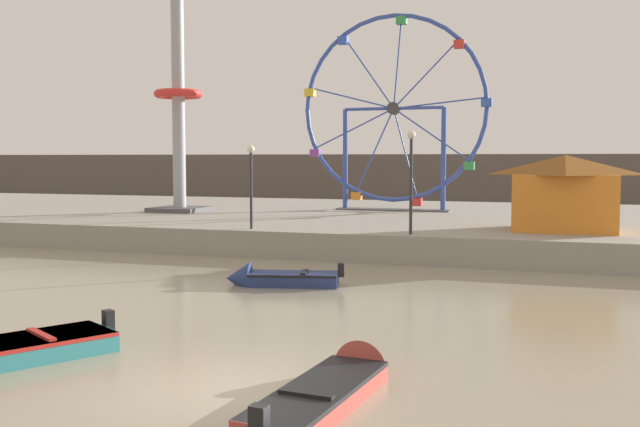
# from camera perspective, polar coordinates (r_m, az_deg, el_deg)

# --- Properties ---
(ground_plane) EXTENTS (240.00, 240.00, 0.00)m
(ground_plane) POSITION_cam_1_polar(r_m,az_deg,el_deg) (13.32, -7.28, -13.39)
(ground_plane) COLOR gray
(quay_promenade) EXTENTS (110.00, 23.09, 1.10)m
(quay_promenade) POSITION_cam_1_polar(r_m,az_deg,el_deg) (39.15, 10.27, -0.86)
(quay_promenade) COLOR gray
(quay_promenade) RESTS_ON ground_plane
(distant_town_skyline) EXTENTS (140.00, 3.00, 4.40)m
(distant_town_skyline) POSITION_cam_1_polar(r_m,az_deg,el_deg) (66.23, 13.69, 2.61)
(distant_town_skyline) COLOR #564C47
(distant_town_skyline) RESTS_ON ground_plane
(motorboat_faded_red) EXTENTS (1.51, 5.04, 1.03)m
(motorboat_faded_red) POSITION_cam_1_polar(r_m,az_deg,el_deg) (12.92, 1.50, -12.98)
(motorboat_faded_red) COLOR #B24238
(motorboat_faded_red) RESTS_ON ground_plane
(motorboat_navy_blue) EXTENTS (3.83, 1.92, 1.07)m
(motorboat_navy_blue) POSITION_cam_1_polar(r_m,az_deg,el_deg) (23.44, -3.59, -5.05)
(motorboat_navy_blue) COLOR navy
(motorboat_navy_blue) RESTS_ON ground_plane
(ferris_wheel_blue_frame) EXTENTS (10.61, 1.20, 10.96)m
(ferris_wheel_blue_frame) POSITION_cam_1_polar(r_m,az_deg,el_deg) (41.48, 5.76, 7.85)
(ferris_wheel_blue_frame) COLOR #334CA8
(ferris_wheel_blue_frame) RESTS_ON quay_promenade
(drop_tower_steel_tower) EXTENTS (2.80, 2.80, 16.68)m
(drop_tower_steel_tower) POSITION_cam_1_polar(r_m,az_deg,el_deg) (41.35, -10.99, 9.84)
(drop_tower_steel_tower) COLOR #999EA3
(drop_tower_steel_tower) RESTS_ON quay_promenade
(carnival_booth_orange_canopy) EXTENTS (4.42, 3.45, 3.08)m
(carnival_booth_orange_canopy) POSITION_cam_1_polar(r_m,az_deg,el_deg) (31.28, 18.51, 1.65)
(carnival_booth_orange_canopy) COLOR orange
(carnival_booth_orange_canopy) RESTS_ON quay_promenade
(promenade_lamp_near) EXTENTS (0.32, 0.32, 3.48)m
(promenade_lamp_near) POSITION_cam_1_polar(r_m,az_deg,el_deg) (30.56, -5.39, 3.12)
(promenade_lamp_near) COLOR #2D2D33
(promenade_lamp_near) RESTS_ON quay_promenade
(promenade_lamp_far) EXTENTS (0.32, 0.32, 4.00)m
(promenade_lamp_far) POSITION_cam_1_polar(r_m,az_deg,el_deg) (28.40, 7.11, 3.62)
(promenade_lamp_far) COLOR #2D2D33
(promenade_lamp_far) RESTS_ON quay_promenade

